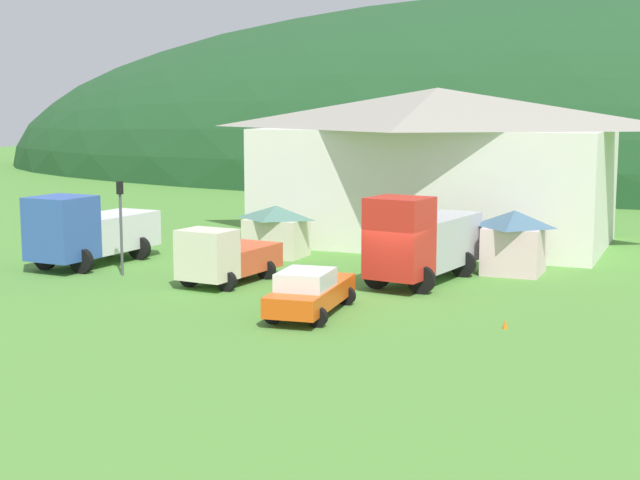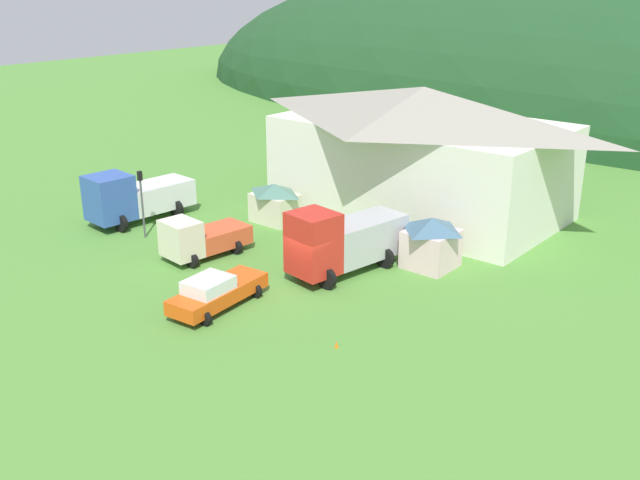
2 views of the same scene
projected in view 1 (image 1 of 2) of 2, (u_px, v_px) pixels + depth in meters
The scene contains 11 objects.
ground_plane at pixel (390, 295), 35.95m from camera, with size 200.00×200.00×0.00m, color #518C38.
forested_hill_backdrop at pixel (588, 176), 94.53m from camera, with size 137.75×60.00×37.05m, color #1E4723.
depot_building at pixel (436, 163), 49.21m from camera, with size 18.88×11.30×8.17m.
play_shed_cream at pixel (276, 230), 44.91m from camera, with size 2.97×2.22×2.48m.
play_shed_pink at pixel (514, 241), 40.39m from camera, with size 2.65×2.69×2.77m.
box_truck_blue at pixel (87, 230), 42.28m from camera, with size 3.50×6.96×3.33m.
light_truck_cream at pixel (224, 256), 38.04m from camera, with size 2.92×5.11×2.40m.
crane_truck_red at pixel (421, 239), 38.16m from camera, with size 3.67×7.17×3.73m.
service_pickup_orange at pixel (310, 292), 32.54m from camera, with size 2.59×5.43×1.66m.
traffic_light_west at pixel (121, 218), 39.78m from camera, with size 0.20×0.32×4.07m.
traffic_cone_near_pickup at pixel (505, 329), 30.64m from camera, with size 0.36×0.36×0.63m, color orange.
Camera 1 is at (11.05, -33.59, 7.37)m, focal length 52.20 mm.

